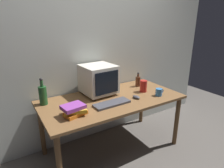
# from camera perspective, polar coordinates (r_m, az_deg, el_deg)

# --- Properties ---
(ground_plane) EXTENTS (6.00, 6.00, 0.00)m
(ground_plane) POSITION_cam_1_polar(r_m,az_deg,el_deg) (2.65, 0.00, -18.56)
(ground_plane) COLOR #56514C
(back_wall) EXTENTS (4.00, 0.08, 2.50)m
(back_wall) POSITION_cam_1_polar(r_m,az_deg,el_deg) (2.55, -5.68, 10.62)
(back_wall) COLOR beige
(back_wall) RESTS_ON ground
(desk) EXTENTS (1.67, 0.83, 0.71)m
(desk) POSITION_cam_1_polar(r_m,az_deg,el_deg) (2.32, 0.00, -5.99)
(desk) COLOR brown
(desk) RESTS_ON ground
(crt_monitor) EXTENTS (0.40, 0.41, 0.37)m
(crt_monitor) POSITION_cam_1_polar(r_m,az_deg,el_deg) (2.36, -4.07, 1.37)
(crt_monitor) COLOR beige
(crt_monitor) RESTS_ON desk
(keyboard) EXTENTS (0.42, 0.16, 0.02)m
(keyboard) POSITION_cam_1_polar(r_m,az_deg,el_deg) (2.13, -0.02, -5.80)
(keyboard) COLOR #3F3F47
(keyboard) RESTS_ON desk
(computer_mouse) EXTENTS (0.08, 0.11, 0.04)m
(computer_mouse) POSITION_cam_1_polar(r_m,az_deg,el_deg) (2.30, 7.22, -3.87)
(computer_mouse) COLOR #3F3F47
(computer_mouse) RESTS_ON desk
(bottle_tall) EXTENTS (0.09, 0.09, 0.31)m
(bottle_tall) POSITION_cam_1_polar(r_m,az_deg,el_deg) (2.22, -19.86, -2.99)
(bottle_tall) COLOR #1E4C23
(bottle_tall) RESTS_ON desk
(bottle_short) EXTENTS (0.07, 0.07, 0.20)m
(bottle_short) POSITION_cam_1_polar(r_m,az_deg,el_deg) (2.70, 7.70, 0.89)
(bottle_short) COLOR #472314
(bottle_short) RESTS_ON desk
(book_stack) EXTENTS (0.26, 0.20, 0.11)m
(book_stack) POSITION_cam_1_polar(r_m,az_deg,el_deg) (1.92, -11.11, -7.53)
(book_stack) COLOR orange
(book_stack) RESTS_ON desk
(mug) EXTENTS (0.12, 0.08, 0.09)m
(mug) POSITION_cam_1_polar(r_m,az_deg,el_deg) (2.43, 13.80, -2.34)
(mug) COLOR #3370B2
(mug) RESTS_ON desk
(metal_canister) EXTENTS (0.09, 0.09, 0.15)m
(metal_canister) POSITION_cam_1_polar(r_m,az_deg,el_deg) (2.51, 9.31, -0.61)
(metal_canister) COLOR #A51E19
(metal_canister) RESTS_ON desk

